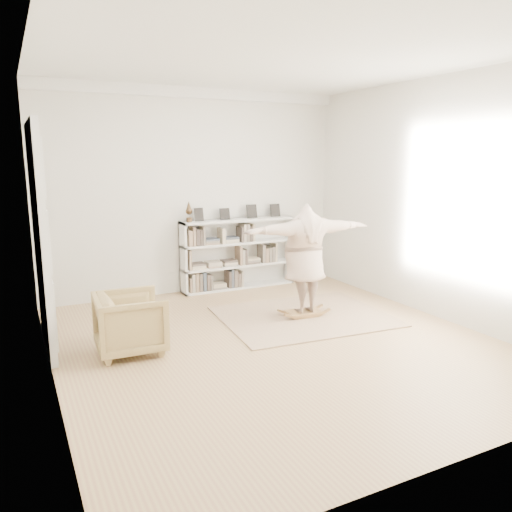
{
  "coord_description": "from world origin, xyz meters",
  "views": [
    {
      "loc": [
        -3.05,
        -5.52,
        2.42
      ],
      "look_at": [
        -0.09,
        0.4,
        1.11
      ],
      "focal_mm": 35.0,
      "sensor_mm": 36.0,
      "label": 1
    }
  ],
  "objects_px": {
    "rocker_board": "(304,313)",
    "bookshelf": "(238,254)",
    "armchair": "(131,323)",
    "person": "(305,256)"
  },
  "relations": [
    {
      "from": "rocker_board",
      "to": "bookshelf",
      "type": "bearing_deg",
      "value": 98.98
    },
    {
      "from": "armchair",
      "to": "person",
      "type": "height_order",
      "value": "person"
    },
    {
      "from": "armchair",
      "to": "bookshelf",
      "type": "bearing_deg",
      "value": -44.97
    },
    {
      "from": "armchair",
      "to": "rocker_board",
      "type": "height_order",
      "value": "armchair"
    },
    {
      "from": "bookshelf",
      "to": "armchair",
      "type": "bearing_deg",
      "value": -137.79
    },
    {
      "from": "person",
      "to": "rocker_board",
      "type": "bearing_deg",
      "value": 94.57
    },
    {
      "from": "bookshelf",
      "to": "person",
      "type": "bearing_deg",
      "value": -85.6
    },
    {
      "from": "bookshelf",
      "to": "person",
      "type": "xyz_separation_m",
      "value": [
        0.16,
        -2.08,
        0.33
      ]
    },
    {
      "from": "rocker_board",
      "to": "person",
      "type": "relative_size",
      "value": 0.27
    },
    {
      "from": "rocker_board",
      "to": "person",
      "type": "xyz_separation_m",
      "value": [
        0.0,
        0.0,
        0.89
      ]
    }
  ]
}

